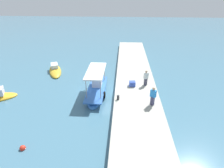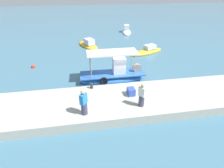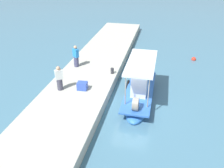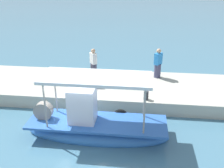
# 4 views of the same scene
# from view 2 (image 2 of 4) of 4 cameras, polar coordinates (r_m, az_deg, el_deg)

# --- Properties ---
(ground_plane) EXTENTS (120.00, 120.00, 0.00)m
(ground_plane) POSITION_cam_2_polar(r_m,az_deg,el_deg) (16.96, 3.51, 1.07)
(ground_plane) COLOR teal
(dock_quay) EXTENTS (36.00, 4.37, 0.70)m
(dock_quay) POSITION_cam_2_polar(r_m,az_deg,el_deg) (13.62, 7.08, -5.36)
(dock_quay) COLOR #B3B2A4
(dock_quay) RESTS_ON ground_plane
(main_fishing_boat) EXTENTS (6.14, 1.91, 3.11)m
(main_fishing_boat) POSITION_cam_2_polar(r_m,az_deg,el_deg) (16.84, 0.43, 2.85)
(main_fishing_boat) COLOR #3474C8
(main_fishing_boat) RESTS_ON ground_plane
(fisherman_near_bollard) EXTENTS (0.55, 0.56, 1.76)m
(fisherman_near_bollard) POSITION_cam_2_polar(r_m,az_deg,el_deg) (11.46, -8.85, -6.08)
(fisherman_near_bollard) COLOR #404060
(fisherman_near_bollard) RESTS_ON dock_quay
(fisherman_by_crate) EXTENTS (0.53, 0.54, 1.70)m
(fisherman_by_crate) POSITION_cam_2_polar(r_m,az_deg,el_deg) (12.20, 9.37, -3.80)
(fisherman_by_crate) COLOR #414051
(fisherman_by_crate) RESTS_ON dock_quay
(mooring_bollard) EXTENTS (0.24, 0.24, 0.43)m
(mooring_bollard) POSITION_cam_2_polar(r_m,az_deg,el_deg) (14.39, -6.45, -0.54)
(mooring_bollard) COLOR #2D2D33
(mooring_bollard) RESTS_ON dock_quay
(cargo_crate) EXTENTS (0.56, 0.68, 0.53)m
(cargo_crate) POSITION_cam_2_polar(r_m,az_deg,el_deg) (13.54, 6.01, -2.37)
(cargo_crate) COLOR #3352BA
(cargo_crate) RESTS_ON dock_quay
(marker_buoy) EXTENTS (0.42, 0.42, 0.42)m
(marker_buoy) POSITION_cam_2_polar(r_m,az_deg,el_deg) (21.29, -23.51, 5.03)
(marker_buoy) COLOR red
(marker_buoy) RESTS_ON ground_plane
(moored_boat_near) EXTENTS (5.08, 3.22, 1.22)m
(moored_boat_near) POSITION_cam_2_polar(r_m,az_deg,el_deg) (24.09, 10.92, 10.01)
(moored_boat_near) COLOR gold
(moored_boat_near) RESTS_ON ground_plane
(moored_boat_mid) EXTENTS (3.55, 5.04, 1.38)m
(moored_boat_mid) POSITION_cam_2_polar(r_m,az_deg,el_deg) (26.46, -7.48, 12.12)
(moored_boat_mid) COLOR gold
(moored_boat_mid) RESTS_ON ground_plane
(moored_boat_far) EXTENTS (2.25, 4.55, 1.51)m
(moored_boat_far) POSITION_cam_2_polar(r_m,az_deg,el_deg) (33.68, 4.61, 16.18)
(moored_boat_far) COLOR silver
(moored_boat_far) RESTS_ON ground_plane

